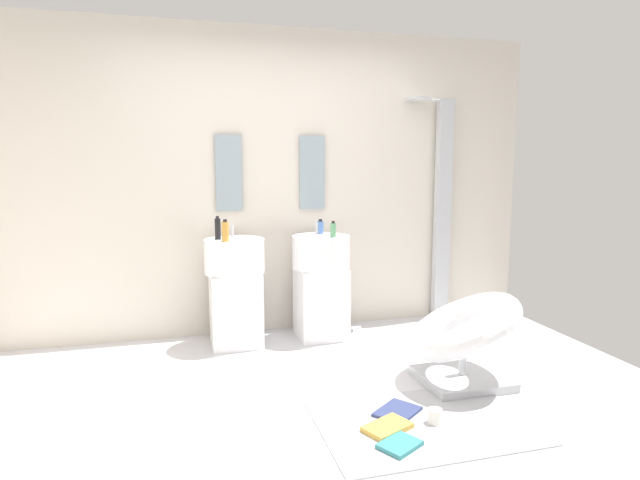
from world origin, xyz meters
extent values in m
cube|color=silver|center=(0.00, 0.00, -0.02)|extent=(4.80, 3.60, 0.04)
cube|color=beige|center=(0.00, 1.65, 1.30)|extent=(4.80, 0.10, 2.60)
cube|color=white|center=(-0.36, 1.28, 0.30)|extent=(0.40, 0.40, 0.60)
cylinder|color=white|center=(-0.36, 1.28, 0.73)|extent=(0.48, 0.48, 0.27)
cylinder|color=#B7BABF|center=(-0.36, 1.42, 0.92)|extent=(0.02, 0.02, 0.10)
cube|color=white|center=(0.36, 1.28, 0.30)|extent=(0.40, 0.40, 0.60)
cylinder|color=white|center=(0.36, 1.28, 0.73)|extent=(0.48, 0.48, 0.27)
cylinder|color=#B7BABF|center=(0.36, 1.42, 0.92)|extent=(0.02, 0.02, 0.10)
cube|color=#8C9EA8|center=(-0.36, 1.58, 1.39)|extent=(0.22, 0.03, 0.63)
cube|color=#8C9EA8|center=(0.36, 1.58, 1.39)|extent=(0.22, 0.03, 0.63)
cube|color=#B7BABF|center=(1.61, 1.53, 1.02)|extent=(0.14, 0.08, 2.05)
cylinder|color=#B7BABF|center=(1.46, 1.51, 2.03)|extent=(0.30, 0.02, 0.02)
cylinder|color=#B7BABF|center=(1.31, 1.48, 2.03)|extent=(0.24, 0.24, 0.02)
cube|color=#B7BABF|center=(1.03, 0.11, 0.03)|extent=(0.56, 0.50, 0.06)
cylinder|color=#B7BABF|center=(1.03, 0.11, 0.20)|extent=(0.05, 0.05, 0.34)
torus|color=white|center=(1.03, 0.11, 0.40)|extent=(1.03, 1.03, 0.49)
cube|color=#B2B2B7|center=(0.52, -0.35, 0.01)|extent=(1.20, 0.82, 0.01)
cube|color=teal|center=(0.28, -0.55, 0.02)|extent=(0.26, 0.25, 0.02)
cube|color=gold|center=(0.29, -0.37, 0.02)|extent=(0.31, 0.26, 0.03)
cube|color=navy|center=(0.42, -0.20, 0.02)|extent=(0.33, 0.32, 0.02)
cylinder|color=white|center=(0.58, -0.37, 0.05)|extent=(0.08, 0.08, 0.08)
cylinder|color=black|center=(-0.48, 1.31, 0.95)|extent=(0.05, 0.05, 0.17)
cylinder|color=black|center=(-0.48, 1.31, 1.05)|extent=(0.03, 0.03, 0.02)
cylinder|color=#4C72B7|center=(0.39, 1.42, 0.92)|extent=(0.06, 0.06, 0.10)
cylinder|color=black|center=(0.39, 1.42, 0.99)|extent=(0.03, 0.03, 0.02)
cylinder|color=#C68C38|center=(-0.44, 1.17, 0.95)|extent=(0.05, 0.05, 0.15)
cylinder|color=black|center=(-0.44, 1.17, 1.03)|extent=(0.03, 0.03, 0.02)
cylinder|color=#59996B|center=(0.44, 1.19, 0.93)|extent=(0.05, 0.05, 0.11)
cylinder|color=black|center=(0.44, 1.19, 1.00)|extent=(0.03, 0.03, 0.02)
camera|label=1|loc=(-0.80, -2.93, 1.49)|focal=29.76mm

